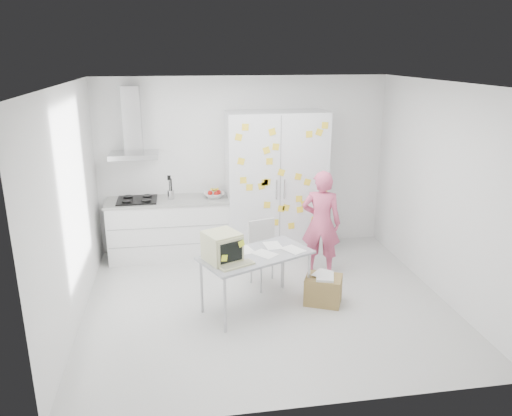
{
  "coord_description": "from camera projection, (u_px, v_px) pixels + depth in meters",
  "views": [
    {
      "loc": [
        -1.04,
        -5.6,
        3.04
      ],
      "look_at": [
        -0.03,
        0.63,
        1.05
      ],
      "focal_mm": 35.0,
      "sensor_mm": 36.0,
      "label": 1
    }
  ],
  "objects": [
    {
      "name": "tall_cabinet",
      "position": [
        276.0,
        184.0,
        7.66
      ],
      "size": [
        1.5,
        0.68,
        2.2
      ],
      "color": "silver",
      "rests_on": "ground"
    },
    {
      "name": "chair",
      "position": [
        265.0,
        249.0,
        6.7
      ],
      "size": [
        0.49,
        0.49,
        0.89
      ],
      "rotation": [
        0.0,
        0.0,
        0.26
      ],
      "color": "beige",
      "rests_on": "ground"
    },
    {
      "name": "counter_run",
      "position": [
        169.0,
        227.0,
        7.62
      ],
      "size": [
        1.84,
        0.63,
        1.28
      ],
      "color": "white",
      "rests_on": "ground"
    },
    {
      "name": "person",
      "position": [
        321.0,
        223.0,
        6.97
      ],
      "size": [
        0.64,
        0.53,
        1.5
      ],
      "primitive_type": "imported",
      "rotation": [
        0.0,
        0.0,
        2.77
      ],
      "color": "#D15176",
      "rests_on": "ground"
    },
    {
      "name": "walls",
      "position": [
        257.0,
        185.0,
        6.62
      ],
      "size": [
        4.52,
        4.01,
        2.7
      ],
      "color": "white",
      "rests_on": "ground"
    },
    {
      "name": "desk",
      "position": [
        235.0,
        251.0,
        5.84
      ],
      "size": [
        1.48,
        1.16,
        1.06
      ],
      "rotation": [
        0.0,
        0.0,
        0.44
      ],
      "color": "#9799A1",
      "rests_on": "ground"
    },
    {
      "name": "cardboard_box",
      "position": [
        323.0,
        289.0,
        6.27
      ],
      "size": [
        0.55,
        0.5,
        0.39
      ],
      "rotation": [
        0.0,
        0.0,
        -0.43
      ],
      "color": "olive",
      "rests_on": "ground"
    },
    {
      "name": "ceiling",
      "position": [
        268.0,
        84.0,
        5.54
      ],
      "size": [
        4.5,
        4.0,
        0.02
      ],
      "primitive_type": "cube",
      "color": "white",
      "rests_on": "walls"
    },
    {
      "name": "floor",
      "position": [
        266.0,
        302.0,
        6.35
      ],
      "size": [
        4.5,
        4.0,
        0.02
      ],
      "primitive_type": "cube",
      "color": "silver",
      "rests_on": "ground"
    },
    {
      "name": "range_hood",
      "position": [
        133.0,
        130.0,
        7.24
      ],
      "size": [
        0.7,
        0.48,
        1.01
      ],
      "color": "silver",
      "rests_on": "walls"
    }
  ]
}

